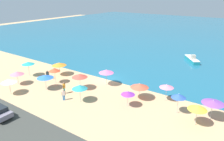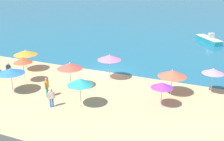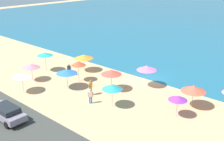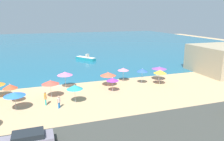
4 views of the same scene
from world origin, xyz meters
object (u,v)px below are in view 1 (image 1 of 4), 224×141
at_px(beach_umbrella_4, 167,86).
at_px(beach_umbrella_6, 140,85).
at_px(beach_umbrella_12, 213,102).
at_px(bather_0, 48,74).
at_px(beach_umbrella_10, 45,76).
at_px(beach_umbrella_8, 17,73).
at_px(bather_1, 64,87).
at_px(beach_umbrella_11, 59,64).
at_px(beach_umbrella_5, 28,63).
at_px(beach_umbrella_14, 179,96).
at_px(beach_umbrella_7, 198,107).
at_px(skiff_nearshore, 192,59).
at_px(beach_umbrella_3, 9,81).
at_px(beach_umbrella_0, 80,87).
at_px(beach_umbrella_9, 128,93).
at_px(bather_2, 64,94).
at_px(beach_umbrella_1, 54,70).
at_px(beach_umbrella_2, 106,71).
at_px(beach_umbrella_13, 80,76).

xyz_separation_m(beach_umbrella_4, beach_umbrella_6, (-3.15, -1.57, -0.14)).
xyz_separation_m(beach_umbrella_12, bather_0, (-24.97, -2.59, -1.32)).
bearing_deg(beach_umbrella_10, beach_umbrella_8, -165.10).
bearing_deg(bather_1, beach_umbrella_12, 14.66).
bearing_deg(beach_umbrella_8, beach_umbrella_11, 71.37).
distance_m(beach_umbrella_5, beach_umbrella_14, 25.25).
bearing_deg(bather_0, beach_umbrella_7, 1.07).
xyz_separation_m(bather_0, skiff_nearshore, (16.83, 23.71, -0.40)).
bearing_deg(beach_umbrella_12, beach_umbrella_6, -178.81).
xyz_separation_m(beach_umbrella_14, bather_0, (-21.38, -1.71, -1.41)).
xyz_separation_m(beach_umbrella_7, beach_umbrella_12, (1.10, 2.14, 0.04)).
xyz_separation_m(beach_umbrella_3, beach_umbrella_14, (21.17, 8.48, 0.24)).
distance_m(beach_umbrella_0, beach_umbrella_10, 6.91).
relative_size(beach_umbrella_11, skiff_nearshore, 0.46).
relative_size(beach_umbrella_9, bather_1, 1.24).
distance_m(beach_umbrella_8, beach_umbrella_11, 6.97).
relative_size(bather_2, skiff_nearshore, 0.30).
relative_size(beach_umbrella_10, skiff_nearshore, 0.45).
xyz_separation_m(beach_umbrella_5, beach_umbrella_10, (6.71, -1.88, -0.31)).
bearing_deg(beach_umbrella_4, beach_umbrella_7, -36.05).
xyz_separation_m(beach_umbrella_1, beach_umbrella_9, (13.39, 0.08, -0.38)).
bearing_deg(beach_umbrella_7, beach_umbrella_10, -171.27).
height_order(beach_umbrella_0, beach_umbrella_8, beach_umbrella_0).
distance_m(beach_umbrella_14, bather_0, 21.50).
xyz_separation_m(beach_umbrella_2, beach_umbrella_12, (15.52, -1.06, -0.07)).
xyz_separation_m(beach_umbrella_1, beach_umbrella_14, (19.08, 2.09, 0.03)).
bearing_deg(beach_umbrella_6, bather_2, -142.76).
distance_m(beach_umbrella_1, beach_umbrella_6, 13.86).
bearing_deg(beach_umbrella_7, bather_0, -178.93).
bearing_deg(skiff_nearshore, beach_umbrella_13, -112.37).
relative_size(beach_umbrella_3, bather_2, 1.51).
xyz_separation_m(beach_umbrella_1, beach_umbrella_8, (-4.37, -3.72, -0.36)).
distance_m(beach_umbrella_14, bather_2, 14.71).
xyz_separation_m(beach_umbrella_13, bather_0, (-7.14, -0.17, -1.28)).
height_order(beach_umbrella_1, skiff_nearshore, beach_umbrella_1).
xyz_separation_m(beach_umbrella_14, skiff_nearshore, (-4.56, 22.00, -1.81)).
distance_m(beach_umbrella_1, beach_umbrella_8, 5.75).
distance_m(beach_umbrella_5, beach_umbrella_10, 6.98).
relative_size(beach_umbrella_10, bather_1, 1.39).
height_order(beach_umbrella_0, bather_0, beach_umbrella_0).
relative_size(beach_umbrella_7, skiff_nearshore, 0.47).
relative_size(beach_umbrella_1, beach_umbrella_7, 1.04).
height_order(beach_umbrella_8, beach_umbrella_9, beach_umbrella_8).
relative_size(beach_umbrella_3, beach_umbrella_4, 1.00).
bearing_deg(beach_umbrella_2, beach_umbrella_13, -123.71).
relative_size(beach_umbrella_1, beach_umbrella_8, 1.18).
bearing_deg(beach_umbrella_3, beach_umbrella_13, 45.06).
xyz_separation_m(beach_umbrella_2, skiff_nearshore, (7.37, 20.07, -1.79)).
bearing_deg(skiff_nearshore, beach_umbrella_9, -92.70).
relative_size(beach_umbrella_3, beach_umbrella_11, 0.96).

